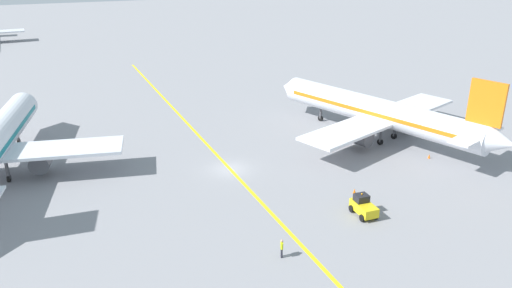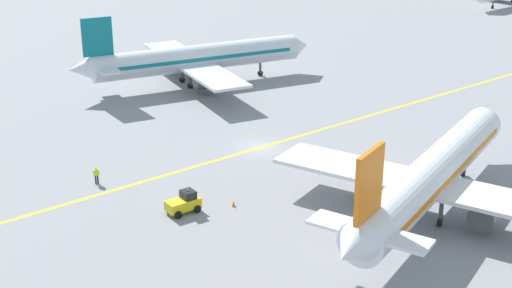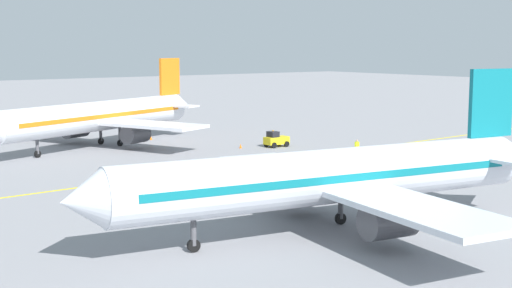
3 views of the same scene
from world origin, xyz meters
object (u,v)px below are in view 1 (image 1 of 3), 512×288
object	(u,v)px
airplane_adjacent_stand	(380,113)
baggage_tug_white	(363,206)
traffic_cone_mid_apron	(354,191)
traffic_cone_near_nose	(429,156)
ground_crew_worker	(282,248)

from	to	relation	value
airplane_adjacent_stand	baggage_tug_white	xyz separation A→B (m)	(-12.94, -17.02, -2.81)
airplane_adjacent_stand	traffic_cone_mid_apron	xyz separation A→B (m)	(-11.34, -12.84, -3.43)
baggage_tug_white	airplane_adjacent_stand	bearing A→B (deg)	52.75
traffic_cone_near_nose	ground_crew_worker	bearing A→B (deg)	-153.35
airplane_adjacent_stand	traffic_cone_mid_apron	distance (m)	17.47
traffic_cone_near_nose	traffic_cone_mid_apron	xyz separation A→B (m)	(-13.51, -4.85, 0.00)
traffic_cone_mid_apron	airplane_adjacent_stand	bearing A→B (deg)	48.54
airplane_adjacent_stand	ground_crew_worker	distance (m)	31.19
airplane_adjacent_stand	traffic_cone_mid_apron	bearing A→B (deg)	-131.46
baggage_tug_white	traffic_cone_near_nose	world-z (taller)	baggage_tug_white
ground_crew_worker	traffic_cone_near_nose	world-z (taller)	ground_crew_worker
traffic_cone_near_nose	baggage_tug_white	bearing A→B (deg)	-149.14
baggage_tug_white	ground_crew_worker	bearing A→B (deg)	-160.17
baggage_tug_white	traffic_cone_mid_apron	world-z (taller)	baggage_tug_white
ground_crew_worker	traffic_cone_mid_apron	xyz separation A→B (m)	(11.81, 7.86, -0.63)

